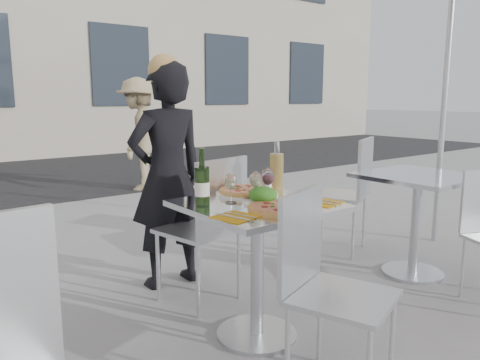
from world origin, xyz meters
TOP-DOWN VIEW (x-y plane):
  - ground at (0.00, 0.00)m, footprint 80.00×80.00m
  - street_asphalt at (0.00, 6.50)m, footprint 24.00×5.00m
  - main_table at (0.00, 0.00)m, footprint 0.72×0.72m
  - side_table_right at (1.50, 0.00)m, footprint 0.72×0.72m
  - chair_far at (0.03, 0.50)m, footprint 0.50×0.51m
  - chair_near at (-0.06, -0.52)m, footprint 0.53×0.53m
  - side_chair_rfar at (1.53, 0.63)m, footprint 0.59×0.59m
  - woman_diner at (-0.01, 0.95)m, footprint 0.56×0.37m
  - pedestrian_b at (1.34, 4.20)m, footprint 1.07×1.16m
  - pizza_near at (0.00, -0.19)m, footprint 0.35×0.35m
  - pizza_far at (0.09, 0.21)m, footprint 0.35×0.35m
  - salad_plate at (0.02, -0.02)m, footprint 0.22×0.22m
  - wine_bottle at (-0.27, 0.11)m, footprint 0.07×0.08m
  - carafe at (0.29, 0.18)m, footprint 0.08×0.08m
  - sugar_shaker at (0.14, 0.10)m, footprint 0.06×0.06m
  - wineglass_white_a at (-0.11, 0.08)m, footprint 0.07×0.07m
  - wineglass_white_b at (0.03, 0.05)m, footprint 0.07×0.07m
  - wineglass_red_a at (0.12, 0.05)m, footprint 0.07×0.07m
  - wineglass_red_b at (0.18, 0.13)m, footprint 0.07×0.07m
  - napkin_left at (-0.27, -0.17)m, footprint 0.22×0.22m
  - napkin_right at (0.27, -0.20)m, footprint 0.21×0.21m

SIDE VIEW (x-z plane):
  - ground at x=0.00m, z-range 0.00..0.00m
  - street_asphalt at x=0.00m, z-range 0.00..0.00m
  - chair_near at x=-0.06m, z-range 0.08..0.98m
  - main_table at x=0.00m, z-range 0.16..0.91m
  - side_table_right at x=1.50m, z-range 0.16..0.91m
  - chair_far at x=0.03m, z-range 0.09..1.02m
  - side_chair_rfar at x=1.53m, z-range 0.09..1.05m
  - napkin_left at x=-0.27m, z-range 0.75..0.76m
  - napkin_right at x=0.27m, z-range 0.75..0.76m
  - pizza_near at x=0.00m, z-range 0.75..0.77m
  - woman_diner at x=-0.01m, z-range 0.00..1.52m
  - pizza_far at x=0.09m, z-range 0.75..0.78m
  - pedestrian_b at x=1.34m, z-range 0.00..1.56m
  - salad_plate at x=0.02m, z-range 0.74..0.83m
  - sugar_shaker at x=0.14m, z-range 0.75..0.86m
  - wineglass_white_a at x=-0.11m, z-range 0.78..0.94m
  - wineglass_white_b at x=0.03m, z-range 0.78..0.94m
  - wineglass_red_a at x=0.12m, z-range 0.78..0.94m
  - wineglass_red_b at x=0.18m, z-range 0.78..0.94m
  - wine_bottle at x=-0.27m, z-range 0.72..1.01m
  - carafe at x=0.29m, z-range 0.72..1.01m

